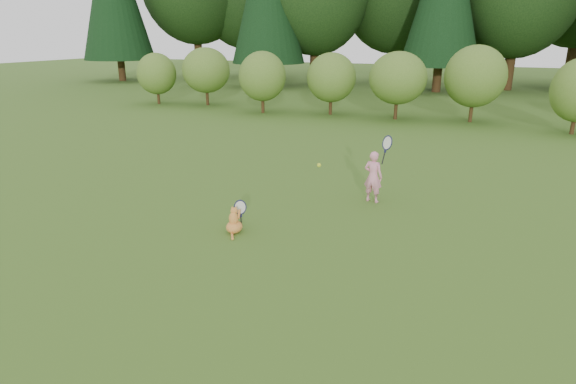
% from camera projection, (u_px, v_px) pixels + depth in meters
% --- Properties ---
extents(ground, '(100.00, 100.00, 0.00)m').
position_uv_depth(ground, '(258.00, 245.00, 7.87)').
color(ground, '#305818').
rests_on(ground, ground).
extents(shrub_row, '(28.00, 3.00, 2.80)m').
position_uv_depth(shrub_row, '(402.00, 84.00, 18.85)').
color(shrub_row, '#466720').
rests_on(shrub_row, ground).
extents(child, '(0.63, 0.44, 1.59)m').
position_uv_depth(child, '(374.00, 176.00, 9.74)').
color(child, pink).
rests_on(child, ground).
extents(cat, '(0.35, 0.65, 0.64)m').
position_uv_depth(cat, '(234.00, 219.00, 8.33)').
color(cat, '#C35A25').
rests_on(cat, ground).
extents(tennis_ball, '(0.07, 0.07, 0.07)m').
position_uv_depth(tennis_ball, '(319.00, 165.00, 8.73)').
color(tennis_ball, '#B8C917').
rests_on(tennis_ball, ground).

